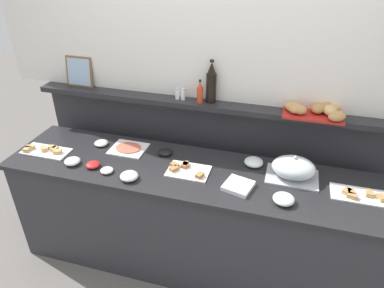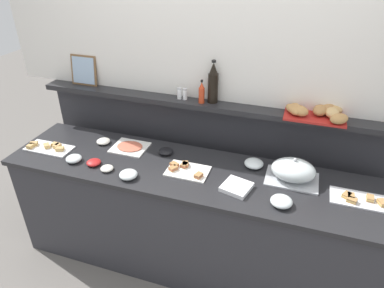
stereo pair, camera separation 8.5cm
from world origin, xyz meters
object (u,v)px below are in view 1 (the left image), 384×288
at_px(cold_cuts_platter, 128,148).
at_px(serving_cloche, 293,168).
at_px(napkin_stack, 238,186).
at_px(wine_bottle_dark, 211,83).
at_px(bread_basket, 315,110).
at_px(glass_bowl_small, 284,199).
at_px(salt_shaker, 177,94).
at_px(glass_bowl_extra, 254,162).
at_px(hot_sauce_bottle, 200,93).
at_px(condiment_bowl_dark, 107,170).
at_px(sandwich_platter_side, 45,150).
at_px(glass_bowl_large, 129,176).
at_px(condiment_bowl_red, 93,165).
at_px(pepper_shaker, 183,94).
at_px(condiment_bowl_cream, 165,152).
at_px(condiment_bowl_teal, 101,143).
at_px(sandwich_platter_front, 187,170).
at_px(glass_bowl_medium, 72,161).
at_px(sandwich_platter_rear, 361,195).
at_px(framed_picture, 79,72).

bearing_deg(cold_cuts_platter, serving_cloche, -1.42).
xyz_separation_m(cold_cuts_platter, napkin_stack, (0.88, -0.24, 0.01)).
distance_m(wine_bottle_dark, bread_basket, 0.74).
bearing_deg(glass_bowl_small, bread_basket, 77.52).
bearing_deg(salt_shaker, cold_cuts_platter, -137.22).
distance_m(glass_bowl_extra, napkin_stack, 0.29).
bearing_deg(hot_sauce_bottle, condiment_bowl_dark, -130.53).
height_order(sandwich_platter_side, glass_bowl_large, glass_bowl_large).
height_order(condiment_bowl_red, condiment_bowl_dark, condiment_bowl_red).
relative_size(glass_bowl_extra, pepper_shaker, 1.53).
bearing_deg(napkin_stack, condiment_bowl_cream, 156.69).
distance_m(glass_bowl_extra, condiment_bowl_red, 1.13).
distance_m(condiment_bowl_teal, hot_sauce_bottle, 0.86).
height_order(serving_cloche, wine_bottle_dark, wine_bottle_dark).
xyz_separation_m(sandwich_platter_front, bread_basket, (0.78, 0.43, 0.36)).
bearing_deg(condiment_bowl_dark, hot_sauce_bottle, 49.47).
xyz_separation_m(glass_bowl_large, pepper_shaker, (0.18, 0.63, 0.35)).
bearing_deg(condiment_bowl_red, cold_cuts_platter, 64.46).
xyz_separation_m(sandwich_platter_side, glass_bowl_large, (0.75, -0.14, 0.01)).
height_order(cold_cuts_platter, bread_basket, bread_basket).
bearing_deg(condiment_bowl_red, glass_bowl_small, -1.03).
bearing_deg(glass_bowl_medium, condiment_bowl_red, 2.70).
relative_size(condiment_bowl_teal, wine_bottle_dark, 0.33).
bearing_deg(napkin_stack, salt_shaker, 137.68).
distance_m(glass_bowl_small, napkin_stack, 0.29).
bearing_deg(napkin_stack, condiment_bowl_dark, -174.96).
bearing_deg(glass_bowl_large, salt_shaker, 77.79).
distance_m(serving_cloche, salt_shaker, 1.00).
distance_m(sandwich_platter_front, sandwich_platter_rear, 1.11).
distance_m(glass_bowl_medium, hot_sauce_bottle, 1.03).
height_order(glass_bowl_large, condiment_bowl_teal, glass_bowl_large).
xyz_separation_m(sandwich_platter_front, condiment_bowl_red, (-0.65, -0.13, 0.01)).
bearing_deg(sandwich_platter_front, napkin_stack, -12.73).
relative_size(hot_sauce_bottle, framed_picture, 0.72).
bearing_deg(sandwich_platter_front, glass_bowl_large, -150.66).
height_order(condiment_bowl_dark, pepper_shaker, pepper_shaker).
height_order(salt_shaker, pepper_shaker, same).
distance_m(hot_sauce_bottle, bread_basket, 0.81).
relative_size(sandwich_platter_front, glass_bowl_medium, 2.55).
bearing_deg(glass_bowl_small, wine_bottle_dark, 134.91).
bearing_deg(sandwich_platter_side, framed_picture, 85.42).
distance_m(glass_bowl_extra, condiment_bowl_dark, 1.02).
bearing_deg(sandwich_platter_front, glass_bowl_medium, -170.40).
distance_m(glass_bowl_large, condiment_bowl_red, 0.31).
xyz_separation_m(cold_cuts_platter, salt_shaker, (0.31, 0.28, 0.37)).
relative_size(condiment_bowl_teal, bread_basket, 0.24).
height_order(glass_bowl_medium, wine_bottle_dark, wine_bottle_dark).
bearing_deg(glass_bowl_large, napkin_stack, 8.64).
relative_size(sandwich_platter_rear, condiment_bowl_cream, 3.38).
bearing_deg(glass_bowl_large, bread_basket, 28.95).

